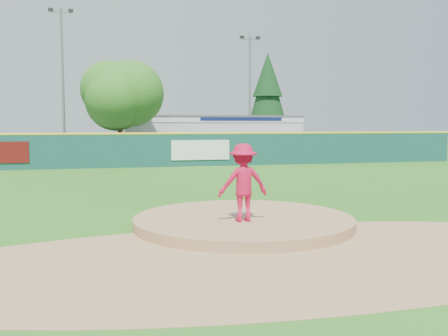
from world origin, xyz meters
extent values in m
plane|color=#286B19|center=(0.00, 0.00, 0.00)|extent=(120.00, 120.00, 0.00)
cylinder|color=#9E774C|center=(0.00, 0.00, 0.00)|extent=(5.50, 5.50, 0.50)
cube|color=white|center=(0.00, 0.30, 0.27)|extent=(0.60, 0.15, 0.04)
cylinder|color=#9E774C|center=(0.00, -3.00, 0.01)|extent=(15.40, 15.40, 0.01)
cube|color=#38383A|center=(0.00, 27.00, 0.01)|extent=(44.00, 16.00, 0.02)
imported|color=#BF103B|center=(-0.18, -0.58, 1.18)|extent=(1.22, 0.72, 1.85)
imported|color=silver|center=(-3.20, 23.44, 0.80)|extent=(5.75, 2.83, 1.57)
cube|color=silver|center=(6.00, 32.00, 1.60)|extent=(15.00, 8.00, 3.20)
cube|color=white|center=(6.00, 27.98, 3.00)|extent=(15.00, 0.06, 0.55)
cube|color=#0F194C|center=(8.00, 27.94, 3.00)|extent=(7.00, 0.03, 0.28)
cube|color=#59595B|center=(6.00, 32.00, 3.25)|extent=(15.20, 8.20, 0.12)
cube|color=white|center=(2.51, 17.92, 1.00)|extent=(3.60, 0.04, 1.20)
cube|color=#14433F|center=(0.00, 18.00, 1.00)|extent=(40.00, 0.10, 2.00)
cylinder|color=yellow|center=(0.00, 18.00, 2.00)|extent=(40.00, 0.14, 0.14)
cylinder|color=#382314|center=(-2.00, 25.00, 1.30)|extent=(0.36, 0.36, 2.60)
sphere|color=#387F23|center=(-2.00, 25.00, 4.56)|extent=(5.60, 5.60, 5.60)
cylinder|color=#382314|center=(13.00, 36.00, 0.80)|extent=(0.40, 0.40, 1.60)
cone|color=#113A16|center=(13.00, 36.00, 5.55)|extent=(4.40, 4.40, 7.90)
cylinder|color=gray|center=(-6.00, 27.00, 5.50)|extent=(0.20, 0.20, 11.00)
cube|color=gray|center=(-6.00, 27.00, 10.70)|extent=(1.60, 0.10, 0.10)
cube|color=black|center=(-6.70, 27.00, 10.85)|extent=(0.35, 0.25, 0.20)
cube|color=black|center=(-5.30, 27.00, 10.85)|extent=(0.35, 0.25, 0.20)
cylinder|color=gray|center=(9.00, 29.00, 5.00)|extent=(0.20, 0.20, 10.00)
cube|color=gray|center=(9.00, 29.00, 9.70)|extent=(1.60, 0.10, 0.10)
cube|color=black|center=(8.30, 29.00, 9.85)|extent=(0.35, 0.25, 0.20)
cube|color=black|center=(9.70, 29.00, 9.85)|extent=(0.35, 0.25, 0.20)
camera|label=1|loc=(-3.46, -11.87, 2.55)|focal=40.00mm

